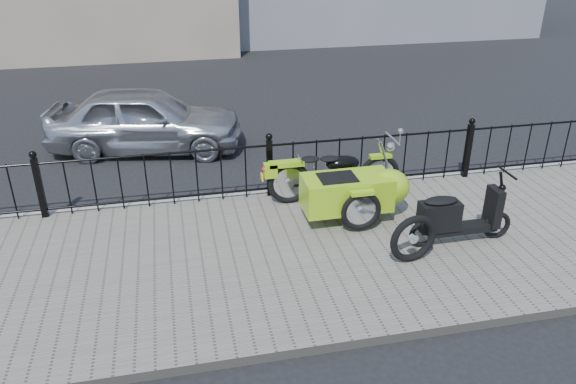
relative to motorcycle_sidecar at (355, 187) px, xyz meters
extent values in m
plane|color=black|center=(-1.13, -0.34, -0.59)|extent=(120.00, 120.00, 0.00)
cube|color=#686257|center=(-1.13, -0.84, -0.53)|extent=(30.00, 3.80, 0.12)
cube|color=gray|center=(-1.13, 1.10, -0.53)|extent=(30.00, 0.10, 0.12)
cylinder|color=black|center=(-1.13, 0.96, 0.40)|extent=(14.00, 0.04, 0.04)
cylinder|color=black|center=(-1.13, 0.96, -0.35)|extent=(14.00, 0.04, 0.04)
cube|color=black|center=(-4.63, 0.96, 0.01)|extent=(0.09, 0.09, 0.96)
sphere|color=black|center=(-4.63, 0.96, 0.55)|extent=(0.11, 0.11, 0.11)
cube|color=black|center=(-1.13, 0.96, 0.01)|extent=(0.09, 0.09, 0.96)
sphere|color=black|center=(-1.13, 0.96, 0.55)|extent=(0.11, 0.11, 0.11)
cube|color=black|center=(2.37, 0.96, 0.01)|extent=(0.09, 0.09, 0.96)
sphere|color=black|center=(2.37, 0.96, 0.55)|extent=(0.11, 0.11, 0.11)
torus|color=black|center=(0.62, 0.61, -0.13)|extent=(0.69, 0.09, 0.69)
torus|color=black|center=(-0.88, 0.61, -0.13)|extent=(0.69, 0.09, 0.69)
torus|color=black|center=(-0.08, -0.53, -0.13)|extent=(0.60, 0.08, 0.60)
cube|color=gray|center=(-0.13, 0.61, -0.11)|extent=(0.34, 0.22, 0.24)
cylinder|color=black|center=(-0.13, 0.61, -0.18)|extent=(1.40, 0.04, 0.04)
ellipsoid|color=black|center=(-0.01, 0.61, 0.13)|extent=(0.54, 0.29, 0.26)
cylinder|color=silver|center=(0.80, 0.61, 0.49)|extent=(0.03, 0.56, 0.03)
cylinder|color=silver|center=(0.68, 0.61, 0.18)|extent=(0.25, 0.04, 0.59)
sphere|color=silver|center=(0.78, 0.61, 0.35)|extent=(0.15, 0.15, 0.15)
cube|color=#90C817|center=(0.62, 0.61, 0.20)|extent=(0.36, 0.12, 0.06)
cube|color=#90C817|center=(-0.93, 0.61, 0.21)|extent=(0.55, 0.16, 0.08)
ellipsoid|color=black|center=(-0.23, 0.61, 0.23)|extent=(0.31, 0.22, 0.08)
ellipsoid|color=black|center=(-0.55, 0.61, 0.25)|extent=(0.31, 0.22, 0.08)
sphere|color=red|center=(-1.28, 0.61, 0.15)|extent=(0.07, 0.07, 0.07)
cube|color=yellow|center=(-1.30, 0.71, -0.03)|extent=(0.02, 0.14, 0.10)
cube|color=#90C817|center=(-0.18, -0.14, 0.00)|extent=(1.30, 0.62, 0.50)
ellipsoid|color=#90C817|center=(0.47, -0.14, 0.02)|extent=(0.65, 0.60, 0.54)
cube|color=black|center=(-0.33, -0.14, 0.23)|extent=(0.55, 0.43, 0.06)
cube|color=#90C817|center=(-0.08, -0.53, 0.16)|extent=(0.34, 0.11, 0.06)
torus|color=black|center=(1.75, -1.09, -0.27)|extent=(0.42, 0.07, 0.42)
torus|color=black|center=(0.64, -1.09, -0.27)|extent=(0.42, 0.07, 0.42)
cube|color=black|center=(1.20, -1.09, -0.25)|extent=(1.01, 0.22, 0.10)
cube|color=black|center=(0.84, -1.09, -0.02)|extent=(0.56, 0.26, 0.41)
ellipsoid|color=black|center=(0.84, -1.09, 0.22)|extent=(0.47, 0.24, 0.09)
cube|color=black|center=(1.65, -1.09, 0.03)|extent=(0.12, 0.30, 0.56)
cylinder|color=black|center=(1.72, -1.09, 0.34)|extent=(0.16, 0.04, 0.45)
cylinder|color=black|center=(1.76, -1.09, 0.54)|extent=(0.03, 0.45, 0.03)
torus|color=black|center=(0.34, -1.40, -0.14)|extent=(0.69, 0.20, 0.68)
imported|color=#B3B5BA|center=(-3.11, 3.75, 0.05)|extent=(3.99, 2.18, 1.29)
camera|label=1|loc=(-2.61, -7.22, 3.63)|focal=35.00mm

